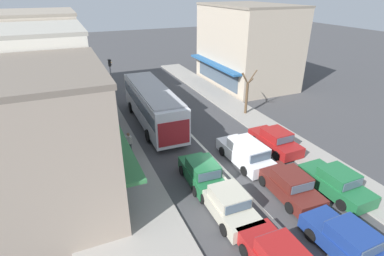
{
  "coord_description": "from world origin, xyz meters",
  "views": [
    {
      "loc": [
        -8.34,
        -13.83,
        10.63
      ],
      "look_at": [
        -0.43,
        4.44,
        1.2
      ],
      "focal_mm": 28.0,
      "sensor_mm": 36.0,
      "label": 1
    }
  ],
  "objects_px": {
    "street_tree_right": "(247,95)",
    "pedestrian_with_handbag_near": "(129,142)",
    "sedan_queue_far_back": "(349,243)",
    "parked_sedan_kerb_front": "(336,183)",
    "sedan_adjacent_lane_lead": "(289,185)",
    "sedan_adjacent_lane_trail": "(228,203)",
    "parked_sedan_kerb_second": "(275,141)",
    "pedestrian_browsing_midblock": "(116,116)",
    "city_bus": "(153,103)",
    "pedestrian_far_walker": "(114,109)",
    "traffic_light_downstreet": "(111,73)",
    "wagon_behind_bus_mid": "(245,153)",
    "hatchback_behind_bus_near": "(202,173)"
  },
  "relations": [
    {
      "from": "parked_sedan_kerb_front",
      "to": "pedestrian_browsing_midblock",
      "type": "bearing_deg",
      "value": 125.36
    },
    {
      "from": "sedan_queue_far_back",
      "to": "parked_sedan_kerb_second",
      "type": "xyz_separation_m",
      "value": [
        3.02,
        9.0,
        0.0
      ]
    },
    {
      "from": "sedan_queue_far_back",
      "to": "traffic_light_downstreet",
      "type": "height_order",
      "value": "traffic_light_downstreet"
    },
    {
      "from": "sedan_adjacent_lane_trail",
      "to": "hatchback_behind_bus_near",
      "type": "height_order",
      "value": "hatchback_behind_bus_near"
    },
    {
      "from": "sedan_adjacent_lane_trail",
      "to": "traffic_light_downstreet",
      "type": "bearing_deg",
      "value": 96.58
    },
    {
      "from": "pedestrian_browsing_midblock",
      "to": "parked_sedan_kerb_front",
      "type": "bearing_deg",
      "value": -54.64
    },
    {
      "from": "street_tree_right",
      "to": "sedan_adjacent_lane_lead",
      "type": "bearing_deg",
      "value": -110.99
    },
    {
      "from": "sedan_adjacent_lane_trail",
      "to": "pedestrian_with_handbag_near",
      "type": "relative_size",
      "value": 2.59
    },
    {
      "from": "sedan_adjacent_lane_trail",
      "to": "pedestrian_far_walker",
      "type": "xyz_separation_m",
      "value": [
        -3.1,
        14.22,
        0.4
      ]
    },
    {
      "from": "parked_sedan_kerb_front",
      "to": "traffic_light_downstreet",
      "type": "height_order",
      "value": "traffic_light_downstreet"
    },
    {
      "from": "hatchback_behind_bus_near",
      "to": "parked_sedan_kerb_second",
      "type": "xyz_separation_m",
      "value": [
        6.59,
        1.66,
        -0.05
      ]
    },
    {
      "from": "sedan_queue_far_back",
      "to": "parked_sedan_kerb_front",
      "type": "height_order",
      "value": "same"
    },
    {
      "from": "sedan_adjacent_lane_lead",
      "to": "hatchback_behind_bus_near",
      "type": "height_order",
      "value": "hatchback_behind_bus_near"
    },
    {
      "from": "city_bus",
      "to": "pedestrian_far_walker",
      "type": "bearing_deg",
      "value": 146.46
    },
    {
      "from": "traffic_light_downstreet",
      "to": "sedan_adjacent_lane_lead",
      "type": "bearing_deg",
      "value": -72.64
    },
    {
      "from": "sedan_adjacent_lane_lead",
      "to": "parked_sedan_kerb_second",
      "type": "bearing_deg",
      "value": 60.77
    },
    {
      "from": "city_bus",
      "to": "hatchback_behind_bus_near",
      "type": "bearing_deg",
      "value": -89.14
    },
    {
      "from": "street_tree_right",
      "to": "pedestrian_with_handbag_near",
      "type": "distance_m",
      "value": 11.91
    },
    {
      "from": "sedan_adjacent_lane_trail",
      "to": "hatchback_behind_bus_near",
      "type": "bearing_deg",
      "value": 91.46
    },
    {
      "from": "wagon_behind_bus_mid",
      "to": "pedestrian_with_handbag_near",
      "type": "bearing_deg",
      "value": 150.26
    },
    {
      "from": "city_bus",
      "to": "sedan_adjacent_lane_trail",
      "type": "relative_size",
      "value": 2.58
    },
    {
      "from": "wagon_behind_bus_mid",
      "to": "street_tree_right",
      "type": "relative_size",
      "value": 1.12
    },
    {
      "from": "sedan_adjacent_lane_trail",
      "to": "parked_sedan_kerb_second",
      "type": "bearing_deg",
      "value": 35.5
    },
    {
      "from": "street_tree_right",
      "to": "parked_sedan_kerb_second",
      "type": "bearing_deg",
      "value": -104.31
    },
    {
      "from": "parked_sedan_kerb_second",
      "to": "street_tree_right",
      "type": "relative_size",
      "value": 1.04
    },
    {
      "from": "sedan_adjacent_lane_lead",
      "to": "hatchback_behind_bus_near",
      "type": "distance_m",
      "value": 4.99
    },
    {
      "from": "sedan_queue_far_back",
      "to": "pedestrian_browsing_midblock",
      "type": "relative_size",
      "value": 2.6
    },
    {
      "from": "hatchback_behind_bus_near",
      "to": "pedestrian_browsing_midblock",
      "type": "bearing_deg",
      "value": 107.93
    },
    {
      "from": "parked_sedan_kerb_second",
      "to": "parked_sedan_kerb_front",
      "type": "bearing_deg",
      "value": -90.54
    },
    {
      "from": "pedestrian_browsing_midblock",
      "to": "sedan_adjacent_lane_lead",
      "type": "bearing_deg",
      "value": -60.88
    },
    {
      "from": "city_bus",
      "to": "traffic_light_downstreet",
      "type": "distance_m",
      "value": 7.78
    },
    {
      "from": "pedestrian_far_walker",
      "to": "city_bus",
      "type": "bearing_deg",
      "value": -33.54
    },
    {
      "from": "city_bus",
      "to": "pedestrian_browsing_midblock",
      "type": "distance_m",
      "value": 3.19
    },
    {
      "from": "parked_sedan_kerb_front",
      "to": "pedestrian_browsing_midblock",
      "type": "xyz_separation_m",
      "value": [
        -9.72,
        13.7,
        0.4
      ]
    },
    {
      "from": "sedan_queue_far_back",
      "to": "sedan_adjacent_lane_lead",
      "type": "relative_size",
      "value": 0.99
    },
    {
      "from": "pedestrian_browsing_midblock",
      "to": "parked_sedan_kerb_second",
      "type": "bearing_deg",
      "value": -39.95
    },
    {
      "from": "pedestrian_with_handbag_near",
      "to": "parked_sedan_kerb_second",
      "type": "bearing_deg",
      "value": -17.83
    },
    {
      "from": "parked_sedan_kerb_front",
      "to": "traffic_light_downstreet",
      "type": "bearing_deg",
      "value": 112.97
    },
    {
      "from": "sedan_adjacent_lane_lead",
      "to": "traffic_light_downstreet",
      "type": "bearing_deg",
      "value": 107.36
    },
    {
      "from": "sedan_queue_far_back",
      "to": "hatchback_behind_bus_near",
      "type": "height_order",
      "value": "hatchback_behind_bus_near"
    },
    {
      "from": "traffic_light_downstreet",
      "to": "pedestrian_browsing_midblock",
      "type": "height_order",
      "value": "traffic_light_downstreet"
    },
    {
      "from": "pedestrian_browsing_midblock",
      "to": "pedestrian_far_walker",
      "type": "height_order",
      "value": "same"
    },
    {
      "from": "parked_sedan_kerb_second",
      "to": "pedestrian_with_handbag_near",
      "type": "bearing_deg",
      "value": 162.17
    },
    {
      "from": "sedan_queue_far_back",
      "to": "pedestrian_far_walker",
      "type": "distance_m",
      "value": 19.71
    },
    {
      "from": "sedan_queue_far_back",
      "to": "traffic_light_downstreet",
      "type": "xyz_separation_m",
      "value": [
        -5.77,
        24.1,
        2.19
      ]
    },
    {
      "from": "traffic_light_downstreet",
      "to": "pedestrian_browsing_midblock",
      "type": "distance_m",
      "value": 7.21
    },
    {
      "from": "pedestrian_browsing_midblock",
      "to": "city_bus",
      "type": "bearing_deg",
      "value": -9.75
    },
    {
      "from": "parked_sedan_kerb_second",
      "to": "street_tree_right",
      "type": "xyz_separation_m",
      "value": [
        1.63,
        6.38,
        1.21
      ]
    },
    {
      "from": "hatchback_behind_bus_near",
      "to": "parked_sedan_kerb_second",
      "type": "distance_m",
      "value": 6.79
    },
    {
      "from": "sedan_adjacent_lane_lead",
      "to": "wagon_behind_bus_mid",
      "type": "xyz_separation_m",
      "value": [
        -0.37,
        3.92,
        0.08
      ]
    }
  ]
}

